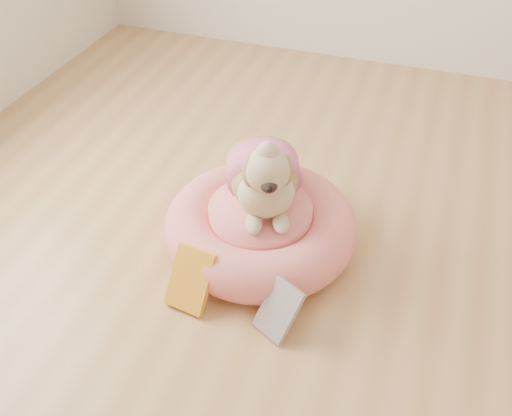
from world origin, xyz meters
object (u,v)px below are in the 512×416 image
(dog, at_px, (265,162))
(book_yellow, at_px, (191,279))
(pet_bed, at_px, (260,226))
(book_white, at_px, (279,310))

(dog, bearing_deg, book_yellow, -131.73)
(dog, bearing_deg, pet_bed, -113.59)
(pet_bed, distance_m, book_yellow, 0.37)
(dog, distance_m, book_white, 0.52)
(dog, xyz_separation_m, book_white, (0.18, -0.40, -0.28))
(book_white, bearing_deg, dog, 142.92)
(book_yellow, xyz_separation_m, book_white, (0.32, -0.02, -0.01))
(pet_bed, relative_size, book_yellow, 3.34)
(book_yellow, bearing_deg, dog, 78.63)
(book_yellow, bearing_deg, book_white, 4.82)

